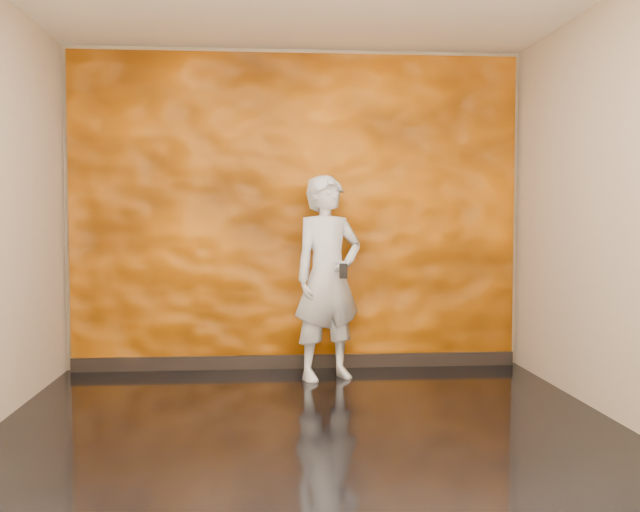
{
  "coord_description": "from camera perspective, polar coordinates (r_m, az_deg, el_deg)",
  "views": [
    {
      "loc": [
        -0.29,
        -4.3,
        1.32
      ],
      "look_at": [
        0.14,
        1.13,
        1.03
      ],
      "focal_mm": 40.0,
      "sensor_mm": 36.0,
      "label": 1
    }
  ],
  "objects": [
    {
      "name": "room",
      "position": [
        4.32,
        -0.68,
        4.05
      ],
      "size": [
        4.02,
        4.02,
        2.81
      ],
      "color": "black",
      "rests_on": "ground"
    },
    {
      "name": "feature_wall",
      "position": [
        6.27,
        -1.9,
        3.54
      ],
      "size": [
        3.9,
        0.06,
        2.75
      ],
      "primitive_type": "cube",
      "color": "orange",
      "rests_on": "ground"
    },
    {
      "name": "baseboard",
      "position": [
        6.36,
        -1.86,
        -8.43
      ],
      "size": [
        3.9,
        0.04,
        0.12
      ],
      "primitive_type": "cube",
      "color": "black",
      "rests_on": "ground"
    },
    {
      "name": "man",
      "position": [
        5.85,
        0.64,
        -1.73
      ],
      "size": [
        0.72,
        0.62,
        1.68
      ],
      "primitive_type": "imported",
      "rotation": [
        0.0,
        0.0,
        0.42
      ],
      "color": "#979EA7",
      "rests_on": "ground"
    },
    {
      "name": "phone",
      "position": [
        5.63,
        1.88,
        -1.21
      ],
      "size": [
        0.07,
        0.02,
        0.12
      ],
      "primitive_type": "cube",
      "rotation": [
        0.0,
        0.0,
        -0.09
      ],
      "color": "black",
      "rests_on": "man"
    }
  ]
}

